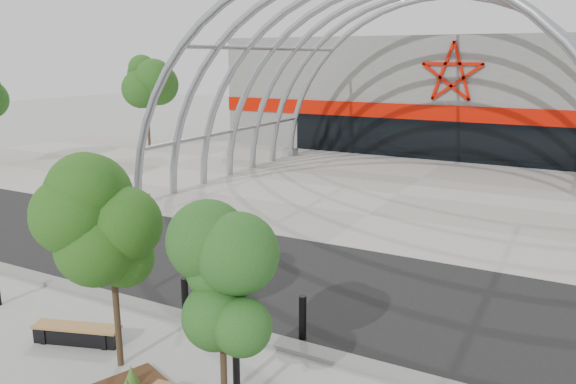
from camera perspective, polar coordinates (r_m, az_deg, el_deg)
ground at (r=14.96m, az=-7.45°, el=-12.96°), size 140.00×140.00×0.00m
road at (r=17.65m, az=-0.78°, el=-8.54°), size 140.00×7.00×0.02m
forecourt at (r=28.26m, az=11.10°, el=-0.24°), size 60.00×17.00×0.04m
kerb at (r=14.76m, az=-8.04°, el=-13.12°), size 60.00×0.50×0.12m
arena_building at (r=45.03m, az=18.28°, el=9.54°), size 34.00×15.24×8.00m
vault_canopy at (r=28.26m, az=11.10°, el=-0.25°), size 20.80×15.80×20.36m
street_tree_0 at (r=12.34m, az=-17.58°, el=-3.88°), size 1.89×1.89×4.30m
street_tree_1 at (r=10.16m, az=-6.79°, el=-9.82°), size 1.56×1.56×3.68m
bench_0 at (r=14.68m, az=-20.62°, el=-13.40°), size 2.16×1.11×0.45m
bollard_1 at (r=15.01m, az=-10.41°, el=-10.61°), size 0.18×0.18×1.13m
bollard_2 at (r=14.30m, az=-7.46°, el=-12.34°), size 0.14×0.14×0.87m
bollard_3 at (r=12.07m, az=-5.27°, el=-17.37°), size 0.15×0.15×0.93m
bollard_4 at (r=13.78m, az=1.49°, el=-12.66°), size 0.18×0.18×1.13m
bg_tree_0 at (r=41.63m, az=-14.22°, el=10.42°), size 3.00×3.00×6.45m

